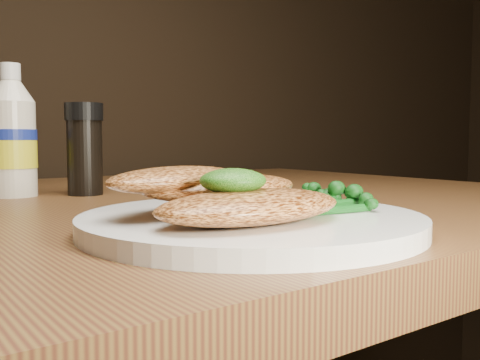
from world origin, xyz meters
TOP-DOWN VIEW (x-y plane):
  - plate at (0.02, 0.79)m, footprint 0.27×0.27m
  - chicken_front at (-0.01, 0.75)m, footprint 0.15×0.08m
  - chicken_mid at (0.00, 0.81)m, footprint 0.14×0.07m
  - chicken_back at (-0.03, 0.83)m, footprint 0.14×0.10m
  - pesto_front at (-0.02, 0.76)m, footprint 0.06×0.06m
  - broccolini_bundle at (0.06, 0.79)m, footprint 0.13×0.10m
  - mayo_bottle at (-0.07, 1.17)m, footprint 0.08×0.08m
  - pepper_grinder at (0.01, 1.13)m, footprint 0.06×0.06m

SIDE VIEW (x-z plane):
  - plate at x=0.02m, z-range 0.75..0.76m
  - broccolini_bundle at x=0.06m, z-range 0.76..0.78m
  - chicken_front at x=-0.01m, z-range 0.76..0.79m
  - chicken_mid at x=0.00m, z-range 0.77..0.79m
  - chicken_back at x=-0.03m, z-range 0.78..0.80m
  - pesto_front at x=-0.02m, z-range 0.78..0.80m
  - pepper_grinder at x=0.01m, z-range 0.75..0.87m
  - mayo_bottle at x=-0.07m, z-range 0.75..0.91m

